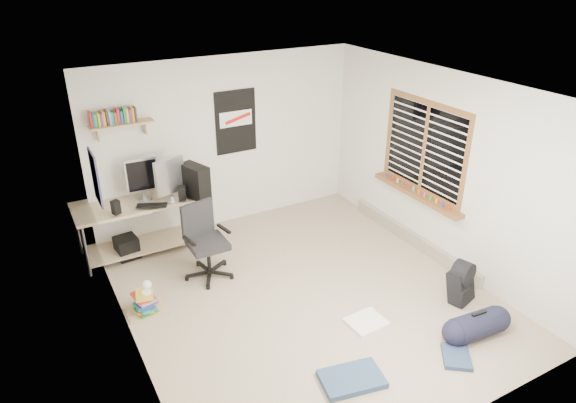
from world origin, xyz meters
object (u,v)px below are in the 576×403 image
office_chair (208,242)px  backpack (460,286)px  book_stack (145,300)px  duffel_bag (477,326)px  desk (143,226)px

office_chair → backpack: office_chair is taller
backpack → book_stack: bearing=137.7°
duffel_bag → office_chair: bearing=135.1°
office_chair → backpack: bearing=-49.1°
desk → duffel_bag: desk is taller
duffel_bag → book_stack: 3.68m
office_chair → backpack: size_ratio=2.33×
desk → duffel_bag: 4.40m
desk → book_stack: (-0.36, -1.37, -0.21)m
office_chair → duffel_bag: (2.07, -2.48, -0.35)m
desk → book_stack: desk is taller
desk → book_stack: 1.43m
book_stack → office_chair: bearing=19.5°
office_chair → duffel_bag: bearing=-60.6°
duffel_bag → book_stack: bearing=149.2°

